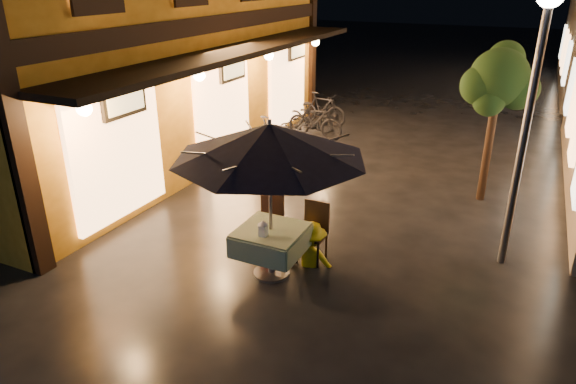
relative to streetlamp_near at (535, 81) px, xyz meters
The scene contains 18 objects.
ground 4.64m from the streetlamp_near, 146.31° to the right, with size 90.00×90.00×0.00m, color black.
west_building 8.98m from the streetlamp_near, 167.08° to the left, with size 5.90×11.40×7.40m.
street_tree 2.63m from the streetlamp_near, 103.11° to the left, with size 1.43×1.20×3.15m.
streetlamp_near is the anchor object (origin of this frame).
streetlamp_far 12.00m from the streetlamp_near, 90.00° to the left, with size 0.36×0.36×4.23m.
cafe_table 4.40m from the streetlamp_near, 149.08° to the right, with size 0.99×0.99×0.78m.
patio_umbrella 3.81m from the streetlamp_near, 149.08° to the right, with size 2.83×2.83×2.46m.
cafe_chair_left 4.47m from the streetlamp_near, 161.86° to the right, with size 0.42×0.42×0.97m.
cafe_chair_right 3.86m from the streetlamp_near, 157.15° to the right, with size 0.42×0.42×0.97m.
table_lantern 4.34m from the streetlamp_near, 146.02° to the right, with size 0.16×0.16×0.25m.
person_orange 4.48m from the streetlamp_near, 159.15° to the right, with size 0.66×0.52×1.36m, color #ED4222.
person_yellow 3.81m from the streetlamp_near, 153.96° to the right, with size 0.90×0.52×1.39m, color #D4BE0B.
bicycle_0 6.15m from the streetlamp_near, 158.48° to the left, with size 0.60×1.73×0.91m, color black.
bicycle_1 6.82m from the streetlamp_near, 151.79° to the left, with size 0.49×1.74×1.05m, color black.
bicycle_2 6.81m from the streetlamp_near, 149.94° to the left, with size 0.63×1.80×0.94m, color black.
bicycle_3 7.66m from the streetlamp_near, 137.09° to the left, with size 0.47×1.66×1.00m, color black.
bicycle_4 8.45m from the streetlamp_near, 135.55° to the left, with size 0.56×1.60×0.84m, color black.
bicycle_5 8.93m from the streetlamp_near, 131.60° to the left, with size 0.46×1.64×0.99m, color black.
Camera 1 is at (2.96, -5.99, 4.29)m, focal length 32.00 mm.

